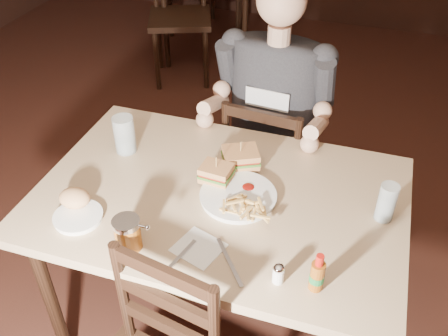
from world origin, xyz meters
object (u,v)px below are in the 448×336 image
(syrup_dispenser, at_px, (128,234))
(main_table, at_px, (220,210))
(chair_far, at_px, (270,169))
(diner, at_px, (273,87))
(side_plate, at_px, (78,218))
(glass_left, at_px, (124,135))
(glass_right, at_px, (387,202))
(dinner_plate, at_px, (238,197))
(hot_sauce, at_px, (318,272))
(bg_chair_near, at_px, (180,18))

(syrup_dispenser, bearing_deg, main_table, 59.61)
(chair_far, distance_m, diner, 0.47)
(side_plate, bearing_deg, glass_left, 93.70)
(glass_right, bearing_deg, side_plate, -161.63)
(dinner_plate, xyz_separation_m, syrup_dispenser, (-0.26, -0.32, 0.05))
(main_table, distance_m, glass_right, 0.57)
(diner, relative_size, dinner_plate, 3.49)
(glass_right, distance_m, hot_sauce, 0.39)
(diner, height_order, hot_sauce, diner)
(bg_chair_near, height_order, syrup_dispenser, bg_chair_near)
(dinner_plate, bearing_deg, hot_sauce, -43.07)
(glass_left, xyz_separation_m, glass_right, (0.98, -0.08, -0.01))
(dinner_plate, distance_m, hot_sauce, 0.44)
(chair_far, bearing_deg, glass_left, 50.85)
(main_table, relative_size, glass_right, 9.38)
(bg_chair_near, height_order, diner, diner)
(dinner_plate, height_order, glass_left, glass_left)
(chair_far, bearing_deg, main_table, 90.79)
(main_table, distance_m, bg_chair_near, 2.39)
(dinner_plate, relative_size, side_plate, 1.64)
(dinner_plate, bearing_deg, glass_left, 164.48)
(glass_left, xyz_separation_m, side_plate, (0.03, -0.40, -0.07))
(diner, distance_m, syrup_dispenser, 0.93)
(hot_sauce, bearing_deg, bg_chair_near, 120.23)
(glass_right, bearing_deg, main_table, -174.32)
(chair_far, relative_size, diner, 0.95)
(main_table, height_order, dinner_plate, dinner_plate)
(dinner_plate, distance_m, side_plate, 0.54)
(glass_left, height_order, side_plate, glass_left)
(bg_chair_near, xyz_separation_m, diner, (1.08, -1.56, 0.40))
(diner, bearing_deg, chair_far, 90.00)
(hot_sauce, bearing_deg, chair_far, 110.18)
(glass_left, bearing_deg, hot_sauce, -28.14)
(main_table, xyz_separation_m, bg_chair_near, (-1.03, 2.14, -0.20))
(main_table, distance_m, diner, 0.62)
(chair_far, bearing_deg, glass_right, 136.56)
(diner, xyz_separation_m, glass_right, (0.51, -0.52, -0.06))
(dinner_plate, bearing_deg, diner, 92.44)
(dinner_plate, bearing_deg, main_table, 178.63)
(dinner_plate, bearing_deg, glass_right, 6.67)
(glass_right, xyz_separation_m, side_plate, (-0.96, -0.32, -0.06))
(bg_chair_near, distance_m, dinner_plate, 2.43)
(syrup_dispenser, bearing_deg, diner, 75.53)
(dinner_plate, xyz_separation_m, glass_left, (-0.50, 0.14, 0.07))
(main_table, xyz_separation_m, chair_far, (0.05, 0.63, -0.27))
(glass_left, bearing_deg, syrup_dispenser, -62.13)
(main_table, relative_size, syrup_dispenser, 11.62)
(main_table, height_order, side_plate, side_plate)
(dinner_plate, relative_size, glass_left, 1.75)
(chair_far, bearing_deg, bg_chair_near, -49.30)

